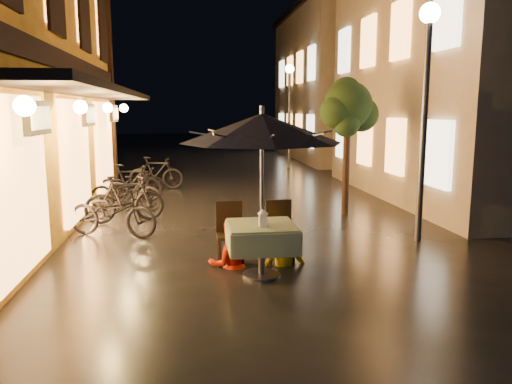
{
  "coord_description": "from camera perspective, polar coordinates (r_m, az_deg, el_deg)",
  "views": [
    {
      "loc": [
        -1.19,
        -6.48,
        2.41
      ],
      "look_at": [
        -0.16,
        1.04,
        1.15
      ],
      "focal_mm": 35.0,
      "sensor_mm": 36.0,
      "label": 1
    }
  ],
  "objects": [
    {
      "name": "ground",
      "position": [
        7.02,
        2.48,
        -10.68
      ],
      "size": [
        90.0,
        90.0,
        0.0
      ],
      "primitive_type": "plane",
      "color": "black",
      "rests_on": "ground"
    },
    {
      "name": "bicycle_1",
      "position": [
        11.07,
        -14.75,
        -0.78
      ],
      "size": [
        1.76,
        0.94,
        1.02
      ],
      "primitive_type": "imported",
      "rotation": [
        0.0,
        0.0,
        1.86
      ],
      "color": "black",
      "rests_on": "ground"
    },
    {
      "name": "bicycle_4",
      "position": [
        14.29,
        -13.47,
        1.11
      ],
      "size": [
        1.65,
        1.05,
        0.82
      ],
      "primitive_type": "imported",
      "rotation": [
        0.0,
        0.0,
        1.92
      ],
      "color": "black",
      "rests_on": "ground"
    },
    {
      "name": "bicycle_5",
      "position": [
        15.48,
        -11.37,
        2.14
      ],
      "size": [
        1.7,
        0.67,
        1.0
      ],
      "primitive_type": "imported",
      "rotation": [
        0.0,
        0.0,
        1.44
      ],
      "color": "black",
      "rests_on": "ground"
    },
    {
      "name": "cafe_chair_left",
      "position": [
        7.91,
        -3.01,
        -4.28
      ],
      "size": [
        0.42,
        0.42,
        0.97
      ],
      "color": "black",
      "rests_on": "ground"
    },
    {
      "name": "east_building_far",
      "position": [
        26.0,
        11.98,
        11.97
      ],
      "size": [
        7.3,
        10.3,
        7.3
      ],
      "color": "tan",
      "rests_on": "ground"
    },
    {
      "name": "cafe_chair_right",
      "position": [
        8.01,
        2.71,
        -4.1
      ],
      "size": [
        0.42,
        0.42,
        0.97
      ],
      "color": "black",
      "rests_on": "ground"
    },
    {
      "name": "bicycle_0",
      "position": [
        9.9,
        -16.1,
        -2.22
      ],
      "size": [
        1.92,
        1.24,
        0.95
      ],
      "primitive_type": "imported",
      "rotation": [
        0.0,
        0.0,
        1.21
      ],
      "color": "black",
      "rests_on": "ground"
    },
    {
      "name": "cafe_table",
      "position": [
        7.23,
        0.65,
        -5.18
      ],
      "size": [
        0.99,
        0.99,
        0.78
      ],
      "color": "#59595E",
      "rests_on": "ground"
    },
    {
      "name": "east_building_near",
      "position": [
        15.65,
        26.55,
        12.11
      ],
      "size": [
        7.3,
        9.3,
        6.8
      ],
      "color": "tan",
      "rests_on": "ground"
    },
    {
      "name": "patio_umbrella",
      "position": [
        7.0,
        0.67,
        7.27
      ],
      "size": [
        2.31,
        2.31,
        2.46
      ],
      "color": "#59595E",
      "rests_on": "ground"
    },
    {
      "name": "person_yellow",
      "position": [
        7.79,
        3.12,
        -3.25
      ],
      "size": [
        0.97,
        0.64,
        1.41
      ],
      "primitive_type": "imported",
      "rotation": [
        0.0,
        0.0,
        3.28
      ],
      "color": "yellow",
      "rests_on": "ground"
    },
    {
      "name": "table_lantern",
      "position": [
        7.03,
        0.8,
        -2.83
      ],
      "size": [
        0.16,
        0.16,
        0.25
      ],
      "color": "white",
      "rests_on": "cafe_table"
    },
    {
      "name": "streetlamp_near",
      "position": [
        9.47,
        18.89,
        12.0
      ],
      "size": [
        0.36,
        0.36,
        4.23
      ],
      "color": "#59595E",
      "rests_on": "ground"
    },
    {
      "name": "bicycle_3",
      "position": [
        13.45,
        -14.23,
        0.98
      ],
      "size": [
        1.7,
        0.59,
        1.01
      ],
      "primitive_type": "imported",
      "rotation": [
        0.0,
        0.0,
        1.64
      ],
      "color": "black",
      "rests_on": "ground"
    },
    {
      "name": "street_tree",
      "position": [
        11.57,
        10.49,
        9.31
      ],
      "size": [
        1.43,
        1.2,
        3.15
      ],
      "color": "black",
      "rests_on": "ground"
    },
    {
      "name": "streetlamp_far",
      "position": [
        20.91,
        3.83,
        10.78
      ],
      "size": [
        0.36,
        0.36,
        4.23
      ],
      "color": "#59595E",
      "rests_on": "ground"
    },
    {
      "name": "bicycle_2",
      "position": [
        12.36,
        -14.65,
        0.06
      ],
      "size": [
        1.87,
        1.02,
        0.93
      ],
      "primitive_type": "imported",
      "rotation": [
        0.0,
        0.0,
        1.34
      ],
      "color": "black",
      "rests_on": "ground"
    },
    {
      "name": "person_orange",
      "position": [
        7.7,
        -3.03,
        -3.4
      ],
      "size": [
        0.75,
        0.62,
        1.41
      ],
      "primitive_type": "imported",
      "rotation": [
        0.0,
        0.0,
        3.27
      ],
      "color": "red",
      "rests_on": "ground"
    }
  ]
}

